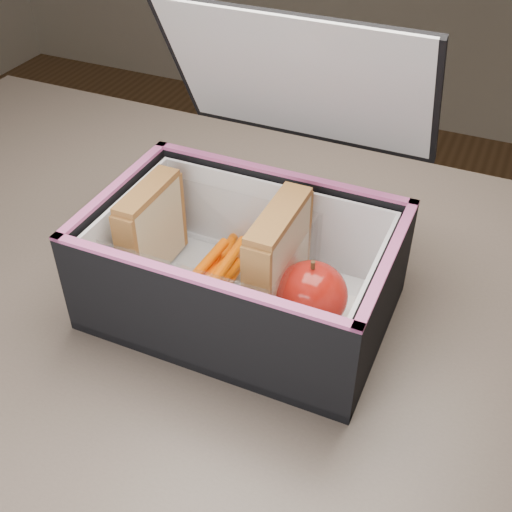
{
  "coord_description": "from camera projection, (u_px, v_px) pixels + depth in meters",
  "views": [
    {
      "loc": [
        0.23,
        -0.41,
        1.21
      ],
      "look_at": [
        0.04,
        0.04,
        0.81
      ],
      "focal_mm": 45.0,
      "sensor_mm": 36.0,
      "label": 1
    }
  ],
  "objects": [
    {
      "name": "sandwich_right",
      "position": [
        278.0,
        259.0,
        0.61
      ],
      "size": [
        0.03,
        0.1,
        0.11
      ],
      "color": "tan",
      "rests_on": "plastic_tub"
    },
    {
      "name": "red_apple",
      "position": [
        311.0,
        295.0,
        0.6
      ],
      "size": [
        0.08,
        0.08,
        0.07
      ],
      "rotation": [
        0.0,
        0.0,
        0.17
      ],
      "color": "#960F04",
      "rests_on": "paper_napkin"
    },
    {
      "name": "kitchen_table",
      "position": [
        211.0,
        377.0,
        0.71
      ],
      "size": [
        1.2,
        0.8,
        0.75
      ],
      "color": "brown",
      "rests_on": "ground"
    },
    {
      "name": "paper_napkin",
      "position": [
        316.0,
        320.0,
        0.62
      ],
      "size": [
        0.09,
        0.09,
        0.01
      ],
      "primitive_type": "cube",
      "rotation": [
        0.0,
        0.0,
        0.21
      ],
      "color": "white",
      "rests_on": "lunch_bag"
    },
    {
      "name": "plastic_tub",
      "position": [
        213.0,
        257.0,
        0.65
      ],
      "size": [
        0.18,
        0.13,
        0.08
      ],
      "primitive_type": null,
      "color": "white",
      "rests_on": "lunch_bag"
    },
    {
      "name": "sandwich_left",
      "position": [
        151.0,
        229.0,
        0.66
      ],
      "size": [
        0.02,
        0.09,
        0.1
      ],
      "color": "tan",
      "rests_on": "plastic_tub"
    },
    {
      "name": "lunch_bag",
      "position": [
        245.0,
        258.0,
        0.63
      ],
      "size": [
        0.29,
        0.28,
        0.27
      ],
      "color": "black",
      "rests_on": "kitchen_table"
    },
    {
      "name": "carrot_sticks",
      "position": [
        217.0,
        273.0,
        0.66
      ],
      "size": [
        0.04,
        0.14,
        0.03
      ],
      "color": "#F04700",
      "rests_on": "plastic_tub"
    }
  ]
}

